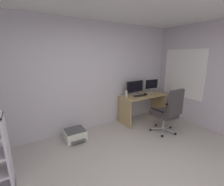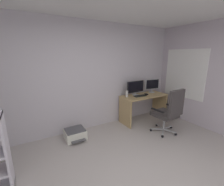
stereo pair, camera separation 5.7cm
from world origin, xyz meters
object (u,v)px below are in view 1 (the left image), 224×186
at_px(desktop_speaker, 126,94).
at_px(keyboard, 139,96).
at_px(desk, 143,102).
at_px(monitor_secondary, 151,85).
at_px(office_chair, 169,110).
at_px(monitor_main, 135,87).
at_px(radiator, 177,107).
at_px(computer_mouse, 146,94).
at_px(printer, 75,134).

bearing_deg(desktop_speaker, keyboard, -19.85).
distance_m(desk, desktop_speaker, 0.62).
xyz_separation_m(monitor_secondary, office_chair, (-0.44, -1.02, -0.40)).
height_order(monitor_secondary, keyboard, monitor_secondary).
bearing_deg(monitor_main, desk, -32.01).
xyz_separation_m(desk, radiator, (0.93, -0.46, -0.19)).
relative_size(monitor_main, computer_mouse, 5.60).
relative_size(desktop_speaker, office_chair, 0.15).
bearing_deg(computer_mouse, desk, 179.95).
distance_m(monitor_secondary, computer_mouse, 0.43).
xyz_separation_m(monitor_main, monitor_secondary, (0.62, 0.00, 0.01)).
xyz_separation_m(monitor_secondary, desktop_speaker, (-0.95, -0.05, -0.14)).
xyz_separation_m(office_chair, printer, (-1.97, 0.88, -0.47)).
xyz_separation_m(desk, monitor_secondary, (0.41, 0.13, 0.44)).
bearing_deg(radiator, desk, 153.59).
height_order(desk, office_chair, office_chair).
relative_size(monitor_secondary, computer_mouse, 4.73).
bearing_deg(monitor_secondary, radiator, -48.80).
bearing_deg(computer_mouse, office_chair, -83.94).
bearing_deg(printer, monitor_main, 4.52).
bearing_deg(desk, monitor_main, 147.99).
relative_size(desk, radiator, 1.89).
xyz_separation_m(keyboard, radiator, (1.11, -0.42, -0.41)).
bearing_deg(desktop_speaker, desk, -8.69).
bearing_deg(monitor_main, keyboard, -82.54).
relative_size(desk, monitor_secondary, 2.78).
bearing_deg(radiator, desktop_speaker, 159.65).
bearing_deg(monitor_secondary, office_chair, -113.20).
bearing_deg(printer, monitor_secondary, 3.37).
relative_size(keyboard, printer, 0.72).
height_order(desktop_speaker, office_chair, office_chair).
relative_size(keyboard, office_chair, 0.31).
distance_m(monitor_main, radiator, 1.42).
bearing_deg(keyboard, monitor_main, 101.26).
xyz_separation_m(monitor_main, keyboard, (0.02, -0.17, -0.21)).
distance_m(monitor_secondary, office_chair, 1.18).
height_order(keyboard, printer, keyboard).
xyz_separation_m(monitor_secondary, printer, (-2.41, -0.14, -0.86)).
relative_size(desk, monitor_main, 2.35).
height_order(printer, radiator, radiator).
height_order(desk, keyboard, keyboard).
xyz_separation_m(keyboard, office_chair, (0.16, -0.85, -0.18)).
height_order(monitor_main, monitor_secondary, monitor_secondary).
bearing_deg(desk, printer, -179.64).
distance_m(keyboard, printer, 1.93).
height_order(keyboard, office_chair, office_chair).
height_order(monitor_main, desktop_speaker, monitor_main).
xyz_separation_m(computer_mouse, desktop_speaker, (-0.60, 0.10, 0.07)).
bearing_deg(office_chair, radiator, 24.40).
bearing_deg(office_chair, printer, 155.91).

